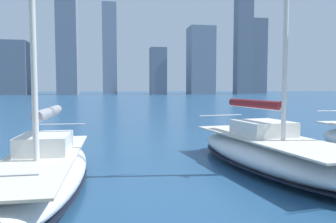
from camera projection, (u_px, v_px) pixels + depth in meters
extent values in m
cube|color=slate|center=(255.00, 56.00, 179.51)|extent=(11.96, 6.44, 40.61)
cube|color=slate|center=(243.00, 39.00, 162.72)|extent=(8.08, 6.02, 54.62)
cube|color=gray|center=(201.00, 61.00, 160.19)|extent=(12.10, 11.24, 32.58)
cube|color=slate|center=(158.00, 71.00, 156.79)|extent=(7.55, 7.43, 22.13)
cube|color=gray|center=(110.00, 49.00, 159.62)|extent=(6.79, 7.66, 43.89)
cube|color=gray|center=(67.00, 43.00, 148.80)|extent=(9.04, 8.86, 46.88)
cube|color=slate|center=(15.00, 68.00, 146.99)|extent=(11.57, 10.31, 23.91)
cylinder|color=silver|center=(335.00, 111.00, 16.02)|extent=(1.89, 0.16, 0.04)
ellipsoid|color=silver|center=(271.00, 154.00, 11.92)|extent=(4.08, 9.28, 1.10)
ellipsoid|color=black|center=(271.00, 162.00, 11.95)|extent=(4.10, 9.33, 0.10)
cube|color=beige|center=(271.00, 138.00, 11.88)|extent=(3.42, 8.15, 0.06)
cube|color=silver|center=(263.00, 128.00, 12.37)|extent=(2.02, 2.19, 0.55)
cylinder|color=silver|center=(254.00, 107.00, 12.96)|extent=(0.60, 3.76, 0.12)
cylinder|color=maroon|center=(254.00, 104.00, 12.95)|extent=(0.76, 3.48, 0.32)
cylinder|color=silver|center=(221.00, 115.00, 15.69)|extent=(2.21, 0.32, 0.04)
ellipsoid|color=silver|center=(42.00, 173.00, 9.53)|extent=(2.47, 8.88, 0.93)
ellipsoid|color=black|center=(42.00, 182.00, 9.55)|extent=(2.49, 8.93, 0.10)
cube|color=beige|center=(42.00, 157.00, 9.49)|extent=(2.03, 7.81, 0.06)
cube|color=silver|center=(45.00, 143.00, 9.99)|extent=(1.46, 1.96, 0.55)
cylinder|color=silver|center=(32.00, 2.00, 8.54)|extent=(0.16, 0.16, 8.38)
cylinder|color=silver|center=(49.00, 116.00, 10.59)|extent=(0.15, 3.72, 0.12)
cylinder|color=gray|center=(49.00, 112.00, 10.58)|extent=(0.34, 3.43, 0.32)
cylinder|color=silver|center=(62.00, 124.00, 13.38)|extent=(1.81, 0.05, 0.04)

